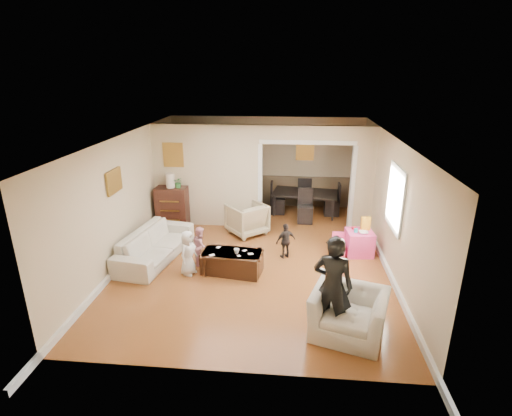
# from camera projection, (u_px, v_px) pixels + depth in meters

# --- Properties ---
(floor) EXTENTS (7.00, 7.00, 0.00)m
(floor) POSITION_uv_depth(u_px,v_px,m) (255.00, 256.00, 8.64)
(floor) COLOR #A55B2A
(floor) RESTS_ON ground
(partition_left) EXTENTS (2.75, 0.18, 2.60)m
(partition_left) POSITION_uv_depth(u_px,v_px,m) (208.00, 176.00, 10.02)
(partition_left) COLOR #C4B690
(partition_left) RESTS_ON ground
(partition_right) EXTENTS (0.55, 0.18, 2.60)m
(partition_right) POSITION_uv_depth(u_px,v_px,m) (362.00, 180.00, 9.69)
(partition_right) COLOR #C4B690
(partition_right) RESTS_ON ground
(partition_header) EXTENTS (2.22, 0.18, 0.35)m
(partition_header) POSITION_uv_depth(u_px,v_px,m) (308.00, 133.00, 9.43)
(partition_header) COLOR #C4B690
(partition_header) RESTS_ON partition_right
(window_pane) EXTENTS (0.03, 0.95, 1.10)m
(window_pane) POSITION_uv_depth(u_px,v_px,m) (396.00, 198.00, 7.52)
(window_pane) COLOR white
(window_pane) RESTS_ON ground
(framed_art_partition) EXTENTS (0.45, 0.03, 0.55)m
(framed_art_partition) POSITION_uv_depth(u_px,v_px,m) (173.00, 155.00, 9.81)
(framed_art_partition) COLOR brown
(framed_art_partition) RESTS_ON partition_left
(framed_art_sofa_wall) EXTENTS (0.03, 0.55, 0.40)m
(framed_art_sofa_wall) POSITION_uv_depth(u_px,v_px,m) (114.00, 181.00, 7.71)
(framed_art_sofa_wall) COLOR brown
(framed_art_alcove) EXTENTS (0.45, 0.03, 0.55)m
(framed_art_alcove) POSITION_uv_depth(u_px,v_px,m) (305.00, 150.00, 11.21)
(framed_art_alcove) COLOR brown
(sofa) EXTENTS (1.20, 2.30, 0.64)m
(sofa) POSITION_uv_depth(u_px,v_px,m) (155.00, 245.00, 8.45)
(sofa) COLOR beige
(sofa) RESTS_ON ground
(armchair_back) EXTENTS (1.18, 1.18, 0.77)m
(armchair_back) POSITION_uv_depth(u_px,v_px,m) (247.00, 219.00, 9.72)
(armchair_back) COLOR tan
(armchair_back) RESTS_ON ground
(armchair_front) EXTENTS (1.34, 1.25, 0.71)m
(armchair_front) POSITION_uv_depth(u_px,v_px,m) (349.00, 313.00, 6.03)
(armchair_front) COLOR beige
(armchair_front) RESTS_ON ground
(dresser) EXTENTS (0.78, 0.44, 1.07)m
(dresser) POSITION_uv_depth(u_px,v_px,m) (172.00, 208.00, 10.03)
(dresser) COLOR #371510
(dresser) RESTS_ON ground
(table_lamp) EXTENTS (0.22, 0.22, 0.36)m
(table_lamp) POSITION_uv_depth(u_px,v_px,m) (170.00, 180.00, 9.79)
(table_lamp) COLOR beige
(table_lamp) RESTS_ON dresser
(potted_plant) EXTENTS (0.25, 0.21, 0.27)m
(potted_plant) POSITION_uv_depth(u_px,v_px,m) (178.00, 182.00, 9.79)
(potted_plant) COLOR #397C37
(potted_plant) RESTS_ON dresser
(coffee_table) EXTENTS (1.25, 0.76, 0.44)m
(coffee_table) POSITION_uv_depth(u_px,v_px,m) (232.00, 262.00, 7.91)
(coffee_table) COLOR #381E12
(coffee_table) RESTS_ON ground
(coffee_cup) EXTENTS (0.12, 0.12, 0.10)m
(coffee_cup) POSITION_uv_depth(u_px,v_px,m) (237.00, 251.00, 7.77)
(coffee_cup) COLOR white
(coffee_cup) RESTS_ON coffee_table
(play_table) EXTENTS (0.61, 0.61, 0.54)m
(play_table) POSITION_uv_depth(u_px,v_px,m) (359.00, 243.00, 8.67)
(play_table) COLOR #F13F92
(play_table) RESTS_ON ground
(cereal_box) EXTENTS (0.21, 0.09, 0.30)m
(cereal_box) POSITION_uv_depth(u_px,v_px,m) (366.00, 223.00, 8.62)
(cereal_box) COLOR yellow
(cereal_box) RESTS_ON play_table
(cyan_cup) EXTENTS (0.08, 0.08, 0.08)m
(cyan_cup) POSITION_uv_depth(u_px,v_px,m) (356.00, 230.00, 8.53)
(cyan_cup) COLOR #25B2B9
(cyan_cup) RESTS_ON play_table
(toy_block) EXTENTS (0.10, 0.09, 0.05)m
(toy_block) POSITION_uv_depth(u_px,v_px,m) (354.00, 228.00, 8.70)
(toy_block) COLOR red
(toy_block) RESTS_ON play_table
(play_bowl) EXTENTS (0.22, 0.22, 0.05)m
(play_bowl) POSITION_uv_depth(u_px,v_px,m) (363.00, 233.00, 8.46)
(play_bowl) COLOR white
(play_bowl) RESTS_ON play_table
(dining_table) EXTENTS (1.89, 1.22, 0.62)m
(dining_table) POSITION_uv_depth(u_px,v_px,m) (305.00, 203.00, 11.07)
(dining_table) COLOR black
(dining_table) RESTS_ON ground
(adult_person) EXTENTS (0.68, 0.53, 1.64)m
(adult_person) POSITION_uv_depth(u_px,v_px,m) (333.00, 286.00, 5.89)
(adult_person) COLOR black
(adult_person) RESTS_ON ground
(child_kneel_a) EXTENTS (0.42, 0.52, 0.91)m
(child_kneel_a) POSITION_uv_depth(u_px,v_px,m) (188.00, 253.00, 7.77)
(child_kneel_a) COLOR white
(child_kneel_a) RESTS_ON ground
(child_kneel_b) EXTENTS (0.38, 0.45, 0.82)m
(child_kneel_b) POSITION_uv_depth(u_px,v_px,m) (201.00, 246.00, 8.19)
(child_kneel_b) COLOR pink
(child_kneel_b) RESTS_ON ground
(child_toddler) EXTENTS (0.49, 0.40, 0.78)m
(child_toddler) POSITION_uv_depth(u_px,v_px,m) (286.00, 241.00, 8.47)
(child_toddler) COLOR black
(child_toddler) RESTS_ON ground
(craft_papers) EXTENTS (0.87, 0.47, 0.00)m
(craft_papers) POSITION_uv_depth(u_px,v_px,m) (232.00, 253.00, 7.82)
(craft_papers) COLOR white
(craft_papers) RESTS_ON coffee_table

